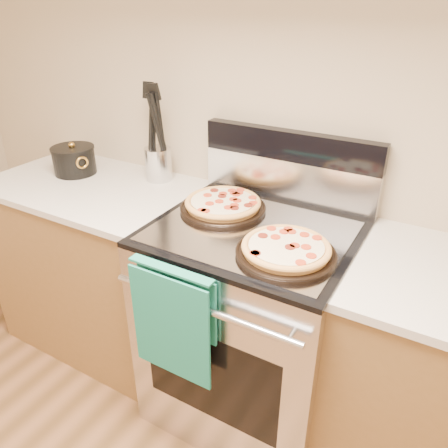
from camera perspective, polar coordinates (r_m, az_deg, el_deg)
The scene contains 15 objects.
wall_back at distance 1.81m, azimuth 9.63°, elevation 16.15°, with size 4.00×4.00×0.00m, color tan.
range_body at distance 1.92m, azimuth 3.57°, elevation -13.05°, with size 0.76×0.68×0.90m, color #B7B7BC.
oven_window at distance 1.71m, azimuth -1.82°, elevation -19.43°, with size 0.56×0.01×0.40m, color black.
cooktop at distance 1.66m, azimuth 4.02°, elevation -0.90°, with size 0.76×0.68×0.02m, color black.
backsplash_lower at distance 1.87m, azimuth 8.37°, elevation 5.74°, with size 0.76×0.06×0.18m, color silver.
backsplash_upper at distance 1.82m, azimuth 8.69°, elevation 10.11°, with size 0.76×0.06×0.12m, color black.
oven_handle at distance 1.44m, azimuth -2.88°, elevation -10.94°, with size 0.03×0.03×0.70m, color silver.
dish_towel at distance 1.56m, azimuth -6.59°, elevation -12.37°, with size 0.32×0.05×0.42m, color #17745F, non-canonical shape.
foil_sheet at distance 1.63m, azimuth 3.57°, elevation -0.93°, with size 0.70×0.55×0.01m, color gray.
cabinet_left at distance 2.38m, azimuth -15.44°, elevation -5.45°, with size 1.00×0.62×0.88m, color brown.
countertop_left at distance 2.17m, azimuth -16.92°, elevation 4.67°, with size 1.02×0.64×0.03m, color #B7AFA4.
pepperoni_pizza_back at distance 1.77m, azimuth -0.15°, elevation 2.55°, with size 0.34×0.34×0.05m, color #B88538, non-canonical shape.
pepperoni_pizza_front at distance 1.47m, azimuth 8.10°, elevation -3.34°, with size 0.33×0.33×0.04m, color #B88538, non-canonical shape.
utensil_crock at distance 2.12m, azimuth -8.55°, elevation 7.77°, with size 0.13×0.13×0.16m, color silver.
saucepan at distance 2.31m, azimuth -18.96°, elevation 7.76°, with size 0.20×0.20×0.12m, color black.
Camera 1 is at (0.63, 0.33, 1.70)m, focal length 35.00 mm.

